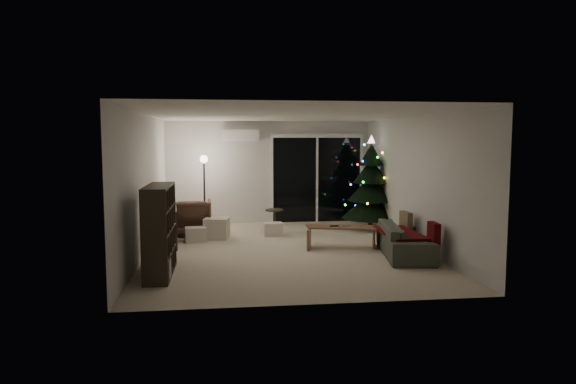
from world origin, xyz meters
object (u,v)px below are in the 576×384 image
at_px(bookshelf, 148,231).
at_px(christmas_tree, 371,182).
at_px(armchair, 192,217).
at_px(sofa, 405,240).
at_px(coffee_table, 342,237).
at_px(media_cabinet, 165,227).

xyz_separation_m(bookshelf, christmas_tree, (4.49, 3.59, 0.39)).
relative_size(armchair, sofa, 0.44).
relative_size(armchair, coffee_table, 0.64).
relative_size(media_cabinet, sofa, 0.61).
height_order(media_cabinet, christmas_tree, christmas_tree).
distance_m(media_cabinet, christmas_tree, 4.73).
xyz_separation_m(armchair, sofa, (3.86, -2.52, -0.11)).
bearing_deg(sofa, christmas_tree, 5.56).
distance_m(armchair, sofa, 4.61).
height_order(armchair, sofa, armchair).
relative_size(bookshelf, coffee_table, 1.04).
height_order(armchair, christmas_tree, christmas_tree).
distance_m(sofa, coffee_table, 1.23).
xyz_separation_m(media_cabinet, coffee_table, (3.34, -0.69, -0.16)).
relative_size(armchair, christmas_tree, 0.39).
bearing_deg(coffee_table, armchair, 163.49).
height_order(coffee_table, christmas_tree, christmas_tree).
distance_m(bookshelf, sofa, 4.39).
bearing_deg(coffee_table, media_cabinet, -176.88).
xyz_separation_m(bookshelf, sofa, (4.30, 0.80, -0.40)).
distance_m(media_cabinet, coffee_table, 3.41).
relative_size(coffee_table, christmas_tree, 0.61).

